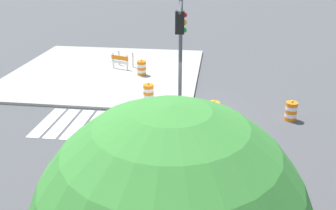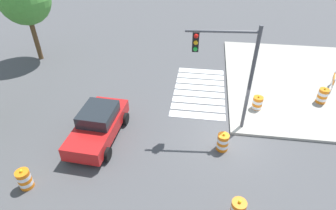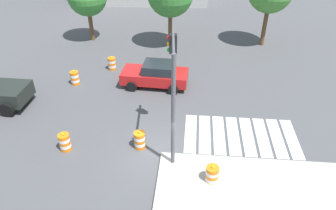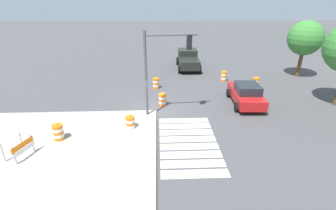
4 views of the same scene
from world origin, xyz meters
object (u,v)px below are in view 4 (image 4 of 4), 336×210
at_px(traffic_barrel_near_corner, 162,100).
at_px(street_tree_streetside_mid, 305,38).
at_px(sports_car, 246,94).
at_px(traffic_light_pole, 164,59).
at_px(construction_barricade, 21,147).
at_px(traffic_barrel_far_curb, 156,83).
at_px(traffic_barrel_median_far, 256,83).
at_px(traffic_barrel_on_sidewalk, 58,132).
at_px(traffic_barrel_crosswalk_end, 224,76).
at_px(traffic_barrel_median_near, 130,123).
at_px(pickup_truck, 188,59).

relative_size(traffic_barrel_near_corner, street_tree_streetside_mid, 0.19).
relative_size(sports_car, traffic_light_pole, 0.80).
xyz_separation_m(traffic_barrel_near_corner, construction_barricade, (6.27, -7.13, 0.27)).
distance_m(traffic_barrel_far_curb, street_tree_streetside_mid, 14.76).
xyz_separation_m(traffic_barrel_near_corner, traffic_light_pole, (1.62, 0.08, 3.46)).
bearing_deg(traffic_barrel_median_far, traffic_barrel_on_sidewalk, -60.30).
bearing_deg(construction_barricade, street_tree_streetside_mid, 121.53).
xyz_separation_m(traffic_barrel_far_curb, construction_barricade, (9.92, -6.64, 0.27)).
relative_size(traffic_barrel_crosswalk_end, traffic_barrel_far_curb, 1.00).
bearing_deg(traffic_light_pole, traffic_barrel_crosswalk_end, 140.09).
bearing_deg(sports_car, traffic_barrel_median_far, 149.39).
distance_m(traffic_barrel_median_far, traffic_light_pole, 10.19).
height_order(sports_car, traffic_barrel_near_corner, sports_car).
bearing_deg(traffic_barrel_median_far, construction_barricade, -57.80).
bearing_deg(sports_car, construction_barricade, -64.93).
xyz_separation_m(traffic_barrel_median_near, traffic_barrel_on_sidewalk, (1.14, -3.86, 0.15)).
xyz_separation_m(sports_car, traffic_barrel_far_curb, (-3.68, -6.69, -0.36)).
height_order(construction_barricade, traffic_light_pole, traffic_light_pole).
bearing_deg(pickup_truck, sports_car, 17.66).
bearing_deg(pickup_truck, traffic_barrel_crosswalk_end, 32.17).
xyz_separation_m(traffic_barrel_median_far, traffic_barrel_far_curb, (-0.24, -8.72, 0.00)).
relative_size(traffic_barrel_near_corner, traffic_light_pole, 0.19).
height_order(traffic_barrel_on_sidewalk, traffic_light_pole, traffic_light_pole).
bearing_deg(traffic_barrel_near_corner, sports_car, 89.69).
xyz_separation_m(traffic_barrel_near_corner, traffic_barrel_median_near, (3.51, -2.03, 0.00)).
xyz_separation_m(sports_car, street_tree_streetside_mid, (-6.50, 7.43, 2.91)).
xyz_separation_m(traffic_barrel_on_sidewalk, street_tree_streetside_mid, (-11.12, 19.52, 3.12)).
relative_size(sports_car, traffic_barrel_on_sidewalk, 4.31).
xyz_separation_m(pickup_truck, construction_barricade, (16.23, -10.15, -0.25)).
bearing_deg(traffic_barrel_crosswalk_end, street_tree_streetside_mid, 98.11).
bearing_deg(traffic_barrel_on_sidewalk, traffic_barrel_crosswalk_end, 130.32).
xyz_separation_m(pickup_truck, traffic_barrel_on_sidewalk, (14.62, -8.91, -0.37)).
height_order(traffic_barrel_crosswalk_end, traffic_barrel_median_far, same).
xyz_separation_m(traffic_barrel_near_corner, traffic_barrel_crosswalk_end, (-5.36, 5.91, 0.00)).
xyz_separation_m(sports_car, construction_barricade, (6.24, -13.33, -0.09)).
bearing_deg(street_tree_streetside_mid, traffic_light_pole, -59.20).
bearing_deg(construction_barricade, traffic_barrel_crosswalk_end, 131.73).
distance_m(traffic_barrel_median_near, construction_barricade, 5.80).
bearing_deg(street_tree_streetside_mid, traffic_barrel_crosswalk_end, -81.89).
bearing_deg(traffic_barrel_far_curb, traffic_barrel_median_far, 88.42).
height_order(traffic_barrel_far_curb, construction_barricade, construction_barricade).
distance_m(sports_car, traffic_light_pole, 7.05).
distance_m(traffic_barrel_crosswalk_end, traffic_barrel_on_sidewalk, 15.48).
xyz_separation_m(traffic_barrel_near_corner, traffic_barrel_median_far, (-3.40, 8.24, 0.00)).
bearing_deg(traffic_barrel_median_far, traffic_light_pole, -58.40).
bearing_deg(traffic_barrel_far_curb, traffic_light_pole, 6.08).
bearing_deg(traffic_barrel_near_corner, street_tree_streetside_mid, 115.37).
relative_size(traffic_barrel_crosswalk_end, traffic_barrel_median_near, 1.00).
bearing_deg(construction_barricade, sports_car, 115.07).
bearing_deg(traffic_barrel_far_curb, traffic_barrel_median_near, -12.19).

